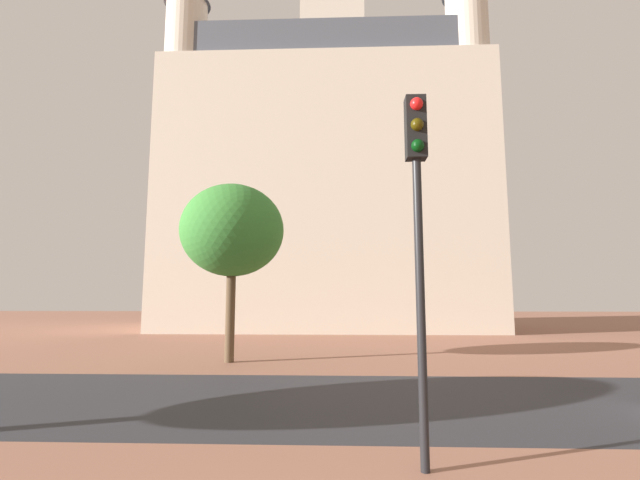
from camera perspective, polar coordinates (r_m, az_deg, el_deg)
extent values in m
plane|color=#93604C|center=(11.99, 1.05, -17.98)|extent=(120.00, 120.00, 0.00)
cube|color=#2D2D33|center=(10.25, 0.84, -19.81)|extent=(120.00, 6.00, 0.00)
cube|color=beige|center=(33.14, 0.86, 4.70)|extent=(22.36, 10.87, 18.28)
cube|color=#4C515B|center=(36.73, 0.82, 20.69)|extent=(20.57, 10.00, 2.40)
cube|color=beige|center=(36.10, 1.62, 18.79)|extent=(4.71, 4.71, 36.25)
cylinder|color=beige|center=(31.65, -17.40, 9.72)|extent=(2.80, 2.80, 22.65)
cylinder|color=beige|center=(31.22, 19.02, 10.15)|extent=(2.80, 2.80, 22.78)
cylinder|color=black|center=(6.13, 12.79, -8.59)|extent=(0.12, 0.12, 4.12)
cube|color=black|center=(6.57, 12.15, 13.84)|extent=(0.28, 0.24, 0.90)
sphere|color=red|center=(6.57, 12.28, 16.69)|extent=(0.18, 0.18, 0.18)
sphere|color=#3C3306|center=(6.45, 12.36, 14.26)|extent=(0.18, 0.18, 0.18)
sphere|color=#06330C|center=(6.35, 12.43, 11.74)|extent=(0.18, 0.18, 0.18)
cylinder|color=brown|center=(15.95, -11.45, -9.55)|extent=(0.32, 0.32, 3.12)
ellipsoid|color=#387F33|center=(16.11, -11.17, 1.24)|extent=(3.65, 3.65, 3.28)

